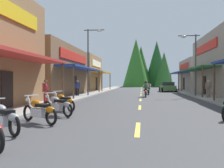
{
  "coord_description": "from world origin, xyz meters",
  "views": [
    {
      "loc": [
        0.15,
        0.3,
        1.6
      ],
      "look_at": [
        -4.1,
        33.68,
        1.12
      ],
      "focal_mm": 38.32,
      "sensor_mm": 36.0,
      "label": 1
    }
  ],
  "objects_px": {
    "streetlamp_right": "(192,56)",
    "rider_cruising_trailing": "(149,89)",
    "streetlamp_left": "(91,53)",
    "pedestrian_strolling": "(77,87)",
    "pedestrian_browsing": "(208,88)",
    "motorcycle_parked_left_4": "(63,102)",
    "rider_cruising_lead": "(146,90)",
    "parked_car_curbside": "(167,87)",
    "pedestrian_waiting": "(46,90)",
    "motorcycle_parked_left_2": "(39,110)",
    "motorcycle_parked_left_1": "(3,117)",
    "motorcycle_parked_left_3": "(58,105)"
  },
  "relations": [
    {
      "from": "streetlamp_right",
      "to": "rider_cruising_trailing",
      "type": "distance_m",
      "value": 6.19
    },
    {
      "from": "streetlamp_left",
      "to": "pedestrian_strolling",
      "type": "height_order",
      "value": "streetlamp_left"
    },
    {
      "from": "pedestrian_browsing",
      "to": "pedestrian_strolling",
      "type": "bearing_deg",
      "value": 92.97
    },
    {
      "from": "motorcycle_parked_left_4",
      "to": "rider_cruising_lead",
      "type": "height_order",
      "value": "rider_cruising_lead"
    },
    {
      "from": "streetlamp_left",
      "to": "motorcycle_parked_left_4",
      "type": "relative_size",
      "value": 3.97
    },
    {
      "from": "streetlamp_left",
      "to": "parked_car_curbside",
      "type": "relative_size",
      "value": 1.56
    },
    {
      "from": "rider_cruising_lead",
      "to": "pedestrian_waiting",
      "type": "relative_size",
      "value": 1.28
    },
    {
      "from": "streetlamp_right",
      "to": "pedestrian_browsing",
      "type": "relative_size",
      "value": 3.73
    },
    {
      "from": "motorcycle_parked_left_4",
      "to": "motorcycle_parked_left_2",
      "type": "bearing_deg",
      "value": 134.0
    },
    {
      "from": "motorcycle_parked_left_1",
      "to": "parked_car_curbside",
      "type": "height_order",
      "value": "parked_car_curbside"
    },
    {
      "from": "motorcycle_parked_left_1",
      "to": "parked_car_curbside",
      "type": "distance_m",
      "value": 29.6
    },
    {
      "from": "parked_car_curbside",
      "to": "pedestrian_strolling",
      "type": "bearing_deg",
      "value": 138.31
    },
    {
      "from": "streetlamp_right",
      "to": "pedestrian_strolling",
      "type": "distance_m",
      "value": 11.78
    },
    {
      "from": "rider_cruising_lead",
      "to": "motorcycle_parked_left_1",
      "type": "bearing_deg",
      "value": 165.33
    },
    {
      "from": "pedestrian_strolling",
      "to": "parked_car_curbside",
      "type": "distance_m",
      "value": 15.86
    },
    {
      "from": "rider_cruising_lead",
      "to": "motorcycle_parked_left_2",
      "type": "bearing_deg",
      "value": 164.94
    },
    {
      "from": "motorcycle_parked_left_4",
      "to": "pedestrian_strolling",
      "type": "relative_size",
      "value": 1.04
    },
    {
      "from": "pedestrian_strolling",
      "to": "pedestrian_waiting",
      "type": "bearing_deg",
      "value": 154.18
    },
    {
      "from": "streetlamp_left",
      "to": "streetlamp_right",
      "type": "relative_size",
      "value": 1.11
    },
    {
      "from": "motorcycle_parked_left_4",
      "to": "parked_car_curbside",
      "type": "xyz_separation_m",
      "value": [
        7.74,
        23.19,
        0.2
      ]
    },
    {
      "from": "motorcycle_parked_left_1",
      "to": "motorcycle_parked_left_3",
      "type": "bearing_deg",
      "value": -60.97
    },
    {
      "from": "pedestrian_browsing",
      "to": "pedestrian_waiting",
      "type": "height_order",
      "value": "pedestrian_waiting"
    },
    {
      "from": "motorcycle_parked_left_2",
      "to": "pedestrian_browsing",
      "type": "bearing_deg",
      "value": -93.57
    },
    {
      "from": "streetlamp_left",
      "to": "streetlamp_right",
      "type": "distance_m",
      "value": 10.14
    },
    {
      "from": "streetlamp_left",
      "to": "streetlamp_right",
      "type": "bearing_deg",
      "value": 3.0
    },
    {
      "from": "streetlamp_left",
      "to": "pedestrian_waiting",
      "type": "relative_size",
      "value": 4.08
    },
    {
      "from": "streetlamp_right",
      "to": "motorcycle_parked_left_4",
      "type": "distance_m",
      "value": 15.68
    },
    {
      "from": "rider_cruising_lead",
      "to": "rider_cruising_trailing",
      "type": "xyz_separation_m",
      "value": [
        0.38,
        4.03,
        0.0
      ]
    },
    {
      "from": "pedestrian_browsing",
      "to": "rider_cruising_trailing",
      "type": "bearing_deg",
      "value": 49.68
    },
    {
      "from": "motorcycle_parked_left_2",
      "to": "parked_car_curbside",
      "type": "height_order",
      "value": "parked_car_curbside"
    },
    {
      "from": "streetlamp_left",
      "to": "motorcycle_parked_left_4",
      "type": "bearing_deg",
      "value": -84.7
    },
    {
      "from": "rider_cruising_trailing",
      "to": "motorcycle_parked_left_3",
      "type": "bearing_deg",
      "value": 168.73
    },
    {
      "from": "motorcycle_parked_left_3",
      "to": "pedestrian_strolling",
      "type": "relative_size",
      "value": 1.11
    },
    {
      "from": "streetlamp_right",
      "to": "pedestrian_browsing",
      "type": "distance_m",
      "value": 4.21
    },
    {
      "from": "motorcycle_parked_left_3",
      "to": "rider_cruising_trailing",
      "type": "bearing_deg",
      "value": -71.69
    },
    {
      "from": "streetlamp_left",
      "to": "motorcycle_parked_left_2",
      "type": "bearing_deg",
      "value": -84.82
    },
    {
      "from": "motorcycle_parked_left_1",
      "to": "motorcycle_parked_left_4",
      "type": "distance_m",
      "value": 5.37
    },
    {
      "from": "motorcycle_parked_left_2",
      "to": "rider_cruising_trailing",
      "type": "distance_m",
      "value": 19.55
    },
    {
      "from": "rider_cruising_trailing",
      "to": "pedestrian_browsing",
      "type": "xyz_separation_m",
      "value": [
        5.0,
        -5.86,
        0.3
      ]
    },
    {
      "from": "streetlamp_right",
      "to": "motorcycle_parked_left_2",
      "type": "relative_size",
      "value": 3.3
    },
    {
      "from": "motorcycle_parked_left_1",
      "to": "parked_car_curbside",
      "type": "xyz_separation_m",
      "value": [
        7.8,
        28.55,
        0.2
      ]
    },
    {
      "from": "pedestrian_browsing",
      "to": "pedestrian_strolling",
      "type": "xyz_separation_m",
      "value": [
        -12.1,
        1.33,
        0.01
      ]
    },
    {
      "from": "motorcycle_parked_left_4",
      "to": "parked_car_curbside",
      "type": "relative_size",
      "value": 0.39
    },
    {
      "from": "rider_cruising_trailing",
      "to": "pedestrian_waiting",
      "type": "bearing_deg",
      "value": 156.15
    },
    {
      "from": "streetlamp_right",
      "to": "rider_cruising_lead",
      "type": "bearing_deg",
      "value": -168.39
    },
    {
      "from": "motorcycle_parked_left_1",
      "to": "motorcycle_parked_left_2",
      "type": "bearing_deg",
      "value": -66.97
    },
    {
      "from": "rider_cruising_trailing",
      "to": "pedestrian_waiting",
      "type": "height_order",
      "value": "pedestrian_waiting"
    },
    {
      "from": "streetlamp_right",
      "to": "motorcycle_parked_left_2",
      "type": "bearing_deg",
      "value": -118.7
    },
    {
      "from": "motorcycle_parked_left_2",
      "to": "motorcycle_parked_left_4",
      "type": "height_order",
      "value": "same"
    },
    {
      "from": "motorcycle_parked_left_4",
      "to": "pedestrian_browsing",
      "type": "distance_m",
      "value": 13.72
    }
  ]
}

